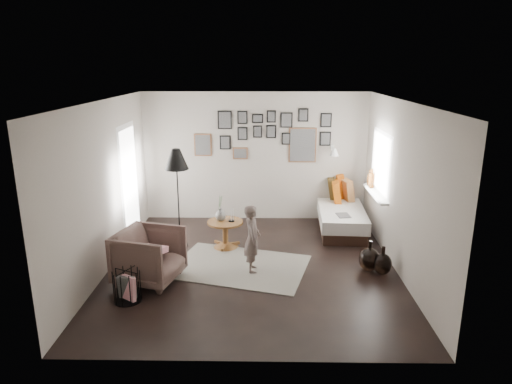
{
  "coord_description": "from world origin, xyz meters",
  "views": [
    {
      "loc": [
        0.17,
        -6.67,
        3.12
      ],
      "look_at": [
        0.05,
        0.5,
        1.1
      ],
      "focal_mm": 32.0,
      "sensor_mm": 36.0,
      "label": 1
    }
  ],
  "objects_px": {
    "pedestal_table": "(225,235)",
    "demijohn_small": "(382,264)",
    "vase": "(221,213)",
    "floor_lamp": "(176,163)",
    "daybed": "(340,212)",
    "demijohn_large": "(369,259)",
    "magazine_basket": "(127,286)",
    "child": "(252,239)",
    "armchair": "(149,256)"
  },
  "relations": [
    {
      "from": "vase",
      "to": "child",
      "type": "bearing_deg",
      "value": -58.75
    },
    {
      "from": "daybed",
      "to": "child",
      "type": "relative_size",
      "value": 1.91
    },
    {
      "from": "armchair",
      "to": "child",
      "type": "height_order",
      "value": "child"
    },
    {
      "from": "pedestal_table",
      "to": "armchair",
      "type": "bearing_deg",
      "value": -128.01
    },
    {
      "from": "daybed",
      "to": "demijohn_small",
      "type": "relative_size",
      "value": 4.56
    },
    {
      "from": "pedestal_table",
      "to": "child",
      "type": "xyz_separation_m",
      "value": [
        0.49,
        -0.92,
        0.31
      ]
    },
    {
      "from": "magazine_basket",
      "to": "demijohn_large",
      "type": "xyz_separation_m",
      "value": [
        3.5,
        1.0,
        -0.03
      ]
    },
    {
      "from": "vase",
      "to": "demijohn_large",
      "type": "xyz_separation_m",
      "value": [
        2.39,
        -0.91,
        -0.44
      ]
    },
    {
      "from": "vase",
      "to": "magazine_basket",
      "type": "distance_m",
      "value": 2.24
    },
    {
      "from": "pedestal_table",
      "to": "vase",
      "type": "xyz_separation_m",
      "value": [
        -0.08,
        0.02,
        0.4
      ]
    },
    {
      "from": "pedestal_table",
      "to": "demijohn_small",
      "type": "relative_size",
      "value": 1.39
    },
    {
      "from": "vase",
      "to": "floor_lamp",
      "type": "height_order",
      "value": "floor_lamp"
    },
    {
      "from": "pedestal_table",
      "to": "magazine_basket",
      "type": "height_order",
      "value": "pedestal_table"
    },
    {
      "from": "daybed",
      "to": "floor_lamp",
      "type": "distance_m",
      "value": 3.39
    },
    {
      "from": "armchair",
      "to": "demijohn_small",
      "type": "xyz_separation_m",
      "value": [
        3.5,
        0.29,
        -0.23
      ]
    },
    {
      "from": "pedestal_table",
      "to": "armchair",
      "type": "relative_size",
      "value": 0.71
    },
    {
      "from": "daybed",
      "to": "demijohn_small",
      "type": "height_order",
      "value": "daybed"
    },
    {
      "from": "demijohn_small",
      "to": "floor_lamp",
      "type": "bearing_deg",
      "value": 162.06
    },
    {
      "from": "demijohn_small",
      "to": "vase",
      "type": "bearing_deg",
      "value": 158.23
    },
    {
      "from": "magazine_basket",
      "to": "child",
      "type": "bearing_deg",
      "value": 30.0
    },
    {
      "from": "demijohn_large",
      "to": "vase",
      "type": "bearing_deg",
      "value": 159.27
    },
    {
      "from": "armchair",
      "to": "demijohn_large",
      "type": "distance_m",
      "value": 3.36
    },
    {
      "from": "magazine_basket",
      "to": "pedestal_table",
      "type": "bearing_deg",
      "value": 57.99
    },
    {
      "from": "vase",
      "to": "daybed",
      "type": "relative_size",
      "value": 0.22
    },
    {
      "from": "pedestal_table",
      "to": "demijohn_large",
      "type": "xyz_separation_m",
      "value": [
        2.31,
        -0.89,
        -0.04
      ]
    },
    {
      "from": "daybed",
      "to": "child",
      "type": "distance_m",
      "value": 2.65
    },
    {
      "from": "demijohn_large",
      "to": "child",
      "type": "xyz_separation_m",
      "value": [
        -1.82,
        -0.04,
        0.34
      ]
    },
    {
      "from": "daybed",
      "to": "child",
      "type": "xyz_separation_m",
      "value": [
        -1.68,
        -2.04,
        0.24
      ]
    },
    {
      "from": "floor_lamp",
      "to": "magazine_basket",
      "type": "distance_m",
      "value": 2.37
    },
    {
      "from": "floor_lamp",
      "to": "demijohn_small",
      "type": "xyz_separation_m",
      "value": [
        3.3,
        -1.07,
        -1.34
      ]
    },
    {
      "from": "demijohn_large",
      "to": "demijohn_small",
      "type": "distance_m",
      "value": 0.21
    },
    {
      "from": "floor_lamp",
      "to": "daybed",
      "type": "bearing_deg",
      "value": 19.4
    },
    {
      "from": "floor_lamp",
      "to": "magazine_basket",
      "type": "bearing_deg",
      "value": -100.74
    },
    {
      "from": "vase",
      "to": "demijohn_large",
      "type": "bearing_deg",
      "value": -20.73
    },
    {
      "from": "armchair",
      "to": "child",
      "type": "bearing_deg",
      "value": -61.33
    },
    {
      "from": "pedestal_table",
      "to": "child",
      "type": "relative_size",
      "value": 0.58
    },
    {
      "from": "armchair",
      "to": "magazine_basket",
      "type": "xyz_separation_m",
      "value": [
        -0.17,
        -0.6,
        -0.18
      ]
    },
    {
      "from": "vase",
      "to": "demijohn_large",
      "type": "distance_m",
      "value": 2.6
    },
    {
      "from": "vase",
      "to": "daybed",
      "type": "xyz_separation_m",
      "value": [
        2.25,
        1.09,
        -0.33
      ]
    },
    {
      "from": "pedestal_table",
      "to": "child",
      "type": "bearing_deg",
      "value": -61.93
    },
    {
      "from": "pedestal_table",
      "to": "floor_lamp",
      "type": "xyz_separation_m",
      "value": [
        -0.81,
        0.06,
        1.28
      ]
    },
    {
      "from": "floor_lamp",
      "to": "vase",
      "type": "bearing_deg",
      "value": -3.35
    },
    {
      "from": "armchair",
      "to": "demijohn_large",
      "type": "xyz_separation_m",
      "value": [
        3.32,
        0.41,
        -0.21
      ]
    },
    {
      "from": "vase",
      "to": "magazine_basket",
      "type": "xyz_separation_m",
      "value": [
        -1.1,
        -1.91,
        -0.41
      ]
    },
    {
      "from": "daybed",
      "to": "magazine_basket",
      "type": "height_order",
      "value": "daybed"
    },
    {
      "from": "floor_lamp",
      "to": "magazine_basket",
      "type": "xyz_separation_m",
      "value": [
        -0.37,
        -1.95,
        -1.29
      ]
    },
    {
      "from": "floor_lamp",
      "to": "demijohn_small",
      "type": "relative_size",
      "value": 3.89
    },
    {
      "from": "floor_lamp",
      "to": "child",
      "type": "relative_size",
      "value": 1.63
    },
    {
      "from": "magazine_basket",
      "to": "demijohn_small",
      "type": "xyz_separation_m",
      "value": [
        3.67,
        0.88,
        -0.05
      ]
    },
    {
      "from": "pedestal_table",
      "to": "child",
      "type": "distance_m",
      "value": 1.09
    }
  ]
}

